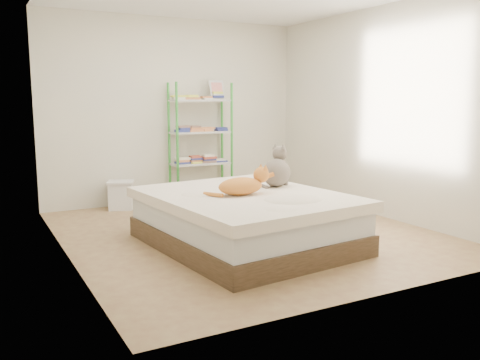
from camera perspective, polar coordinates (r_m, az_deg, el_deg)
room at (r=5.49m, az=0.63°, el=7.35°), size 3.81×4.21×2.61m
bed at (r=5.12m, az=0.60°, el=-4.46°), size 1.87×2.24×0.53m
orange_cat at (r=4.98m, az=0.06°, el=-0.44°), size 0.56×0.31×0.22m
grey_cat at (r=5.46m, az=4.12°, el=1.53°), size 0.50×0.47×0.44m
shelf_unit at (r=7.34m, az=-4.40°, el=4.41°), size 0.88×0.36×1.74m
cardboard_box at (r=6.48m, az=-0.83°, el=-2.57°), size 0.57×0.59×0.36m
white_bin at (r=7.00m, az=-13.22°, el=-1.64°), size 0.42×0.40×0.39m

